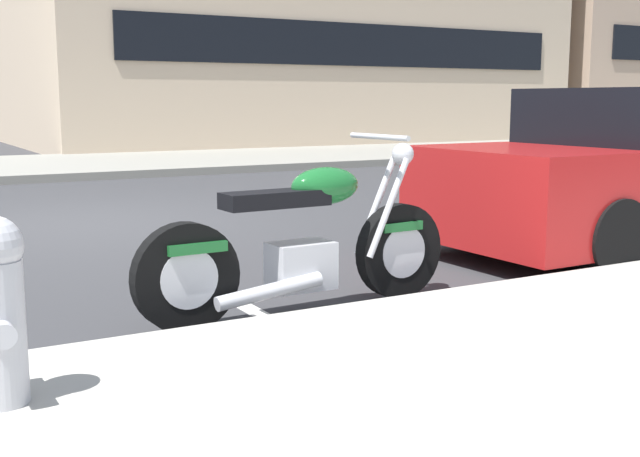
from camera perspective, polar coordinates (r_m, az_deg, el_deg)
ground_plane at (r=9.13m, az=-16.00°, el=0.34°), size 260.00×260.00×0.00m
sidewalk_far_curb at (r=21.36m, az=11.82°, el=5.56°), size 120.00×5.00×0.14m
parking_stall_stripe at (r=5.30m, az=-5.31°, el=-5.55°), size 0.12×2.20×0.01m
parked_motorcycle at (r=5.05m, az=-1.12°, el=-1.26°), size 2.21×0.62×1.12m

